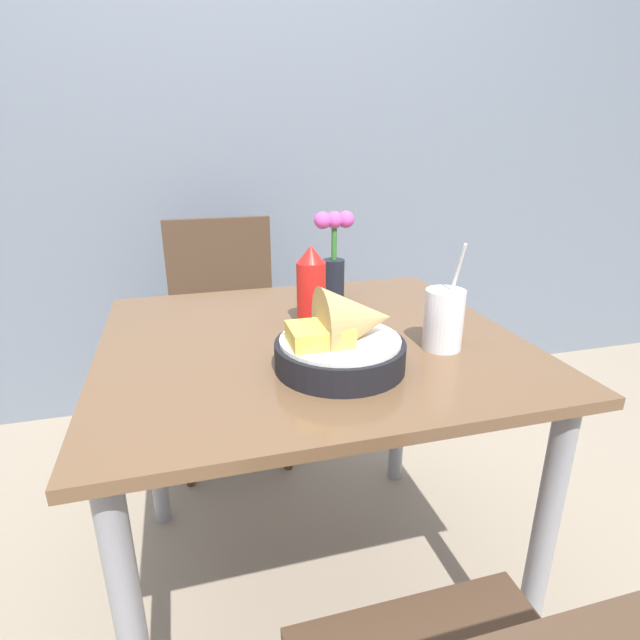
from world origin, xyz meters
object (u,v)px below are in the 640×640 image
(food_basket, at_px, (345,339))
(ketchup_bottle, at_px, (311,288))
(chair_far_window, at_px, (225,316))
(flower_vase, at_px, (334,254))
(drink_cup, at_px, (443,321))

(food_basket, distance_m, ketchup_bottle, 0.25)
(chair_far_window, distance_m, flower_vase, 0.68)
(ketchup_bottle, relative_size, drink_cup, 0.84)
(flower_vase, bearing_deg, ketchup_bottle, -120.52)
(drink_cup, bearing_deg, chair_far_window, 113.21)
(chair_far_window, height_order, flower_vase, flower_vase)
(chair_far_window, height_order, drink_cup, drink_cup)
(chair_far_window, distance_m, food_basket, 1.02)
(chair_far_window, relative_size, drink_cup, 3.76)
(chair_far_window, distance_m, ketchup_bottle, 0.80)
(food_basket, xyz_separation_m, ketchup_bottle, (-0.00, 0.25, 0.04))
(chair_far_window, xyz_separation_m, ketchup_bottle, (0.16, -0.72, 0.31))
(chair_far_window, xyz_separation_m, drink_cup, (0.40, -0.93, 0.27))
(drink_cup, xyz_separation_m, flower_vase, (-0.12, 0.41, 0.07))
(ketchup_bottle, height_order, drink_cup, drink_cup)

